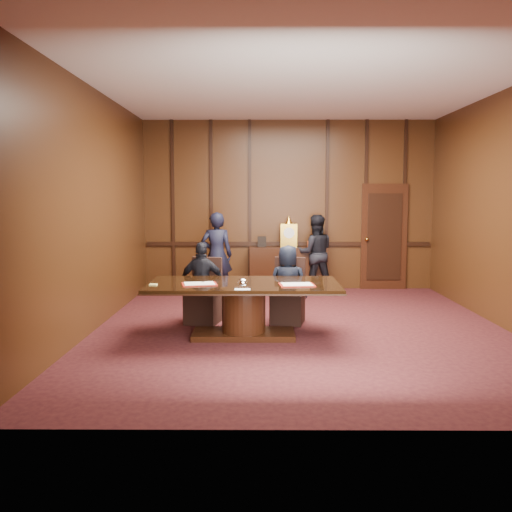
# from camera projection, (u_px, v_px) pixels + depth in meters

# --- Properties ---
(room) EXTENTS (7.00, 7.04, 3.50)m
(room) POSITION_uv_depth(u_px,v_px,m) (305.00, 211.00, 7.93)
(room) COLOR black
(room) RESTS_ON ground
(sideboard) EXTENTS (1.60, 0.45, 1.54)m
(sideboard) POSITION_uv_depth(u_px,v_px,m) (289.00, 267.00, 11.17)
(sideboard) COLOR black
(sideboard) RESTS_ON ground
(conference_table) EXTENTS (2.62, 1.32, 0.76)m
(conference_table) POSITION_uv_depth(u_px,v_px,m) (244.00, 301.00, 7.44)
(conference_table) COLOR black
(conference_table) RESTS_ON ground
(folder_left) EXTENTS (0.52, 0.41, 0.02)m
(folder_left) POSITION_uv_depth(u_px,v_px,m) (199.00, 284.00, 7.26)
(folder_left) COLOR #9E1A0E
(folder_left) RESTS_ON conference_table
(folder_right) EXTENTS (0.49, 0.37, 0.02)m
(folder_right) POSITION_uv_depth(u_px,v_px,m) (297.00, 285.00, 7.20)
(folder_right) COLOR #9E1A0E
(folder_right) RESTS_ON conference_table
(inkstand) EXTENTS (0.20, 0.14, 0.12)m
(inkstand) POSITION_uv_depth(u_px,v_px,m) (243.00, 284.00, 6.96)
(inkstand) COLOR white
(inkstand) RESTS_ON conference_table
(notepad) EXTENTS (0.11, 0.08, 0.01)m
(notepad) POSITION_uv_depth(u_px,v_px,m) (153.00, 285.00, 7.21)
(notepad) COLOR #F7E979
(notepad) RESTS_ON conference_table
(chair_left) EXTENTS (0.58, 0.58, 0.99)m
(chair_left) POSITION_uv_depth(u_px,v_px,m) (204.00, 304.00, 8.34)
(chair_left) COLOR black
(chair_left) RESTS_ON ground
(chair_right) EXTENTS (0.57, 0.57, 0.99)m
(chair_right) POSITION_uv_depth(u_px,v_px,m) (288.00, 304.00, 8.33)
(chair_right) COLOR black
(chair_right) RESTS_ON ground
(signatory_left) EXTENTS (0.77, 0.41, 1.25)m
(signatory_left) POSITION_uv_depth(u_px,v_px,m) (202.00, 283.00, 8.22)
(signatory_left) COLOR black
(signatory_left) RESTS_ON ground
(signatory_right) EXTENTS (0.62, 0.43, 1.21)m
(signatory_right) POSITION_uv_depth(u_px,v_px,m) (288.00, 285.00, 8.22)
(signatory_right) COLOR black
(signatory_right) RESTS_ON ground
(witness_left) EXTENTS (0.60, 0.40, 1.64)m
(witness_left) POSITION_uv_depth(u_px,v_px,m) (217.00, 255.00, 10.35)
(witness_left) COLOR black
(witness_left) RESTS_ON ground
(witness_right) EXTENTS (0.79, 0.63, 1.57)m
(witness_right) POSITION_uv_depth(u_px,v_px,m) (315.00, 253.00, 10.98)
(witness_right) COLOR black
(witness_right) RESTS_ON ground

